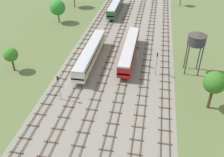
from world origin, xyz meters
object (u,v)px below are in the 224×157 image
at_px(water_tower, 197,40).
at_px(signal_post_nearest, 59,85).
at_px(passenger_coach_left_nearest, 90,53).
at_px(passenger_coach_left_mid, 116,5).
at_px(signal_post_near, 157,61).
at_px(signal_post_mid, 137,54).
at_px(passenger_coach_centre_near, 129,49).

height_order(water_tower, signal_post_nearest, water_tower).
bearing_deg(passenger_coach_left_nearest, passenger_coach_left_mid, 90.00).
distance_m(passenger_coach_left_mid, signal_post_near, 43.74).
xyz_separation_m(passenger_coach_left_mid, water_tower, (24.25, -37.73, 5.65)).
xyz_separation_m(signal_post_nearest, signal_post_near, (18.41, 12.62, 0.04)).
xyz_separation_m(water_tower, signal_post_nearest, (-26.55, -15.54, -4.63)).
xyz_separation_m(signal_post_nearest, signal_post_mid, (13.80, 15.75, -0.22)).
bearing_deg(signal_post_near, signal_post_mid, 145.78).
xyz_separation_m(passenger_coach_centre_near, signal_post_mid, (2.30, -3.32, 0.79)).
bearing_deg(signal_post_near, passenger_coach_left_mid, 111.61).
relative_size(signal_post_nearest, signal_post_near, 0.99).
distance_m(passenger_coach_centre_near, signal_post_nearest, 22.30).
distance_m(passenger_coach_centre_near, signal_post_near, 9.51).
distance_m(signal_post_near, signal_post_mid, 5.57).
xyz_separation_m(passenger_coach_left_nearest, signal_post_near, (16.11, -2.83, 1.05)).
xyz_separation_m(passenger_coach_left_mid, signal_post_near, (16.11, -40.65, 1.05)).
relative_size(passenger_coach_left_mid, signal_post_mid, 4.10).
xyz_separation_m(passenger_coach_centre_near, signal_post_near, (6.90, -6.45, 1.05)).
bearing_deg(water_tower, signal_post_nearest, -149.66).
height_order(passenger_coach_centre_near, signal_post_mid, signal_post_mid).
bearing_deg(signal_post_mid, passenger_coach_left_mid, 107.05).
bearing_deg(signal_post_mid, water_tower, -0.96).
xyz_separation_m(passenger_coach_left_mid, signal_post_mid, (11.50, -37.52, 0.79)).
relative_size(passenger_coach_centre_near, passenger_coach_left_mid, 1.00).
height_order(passenger_coach_centre_near, signal_post_nearest, signal_post_nearest).
height_order(passenger_coach_centre_near, signal_post_near, signal_post_near).
xyz_separation_m(passenger_coach_left_nearest, water_tower, (24.25, 0.08, 5.65)).
bearing_deg(signal_post_nearest, signal_post_near, 34.44).
height_order(passenger_coach_centre_near, passenger_coach_left_mid, same).
bearing_deg(signal_post_nearest, passenger_coach_left_nearest, 81.53).
distance_m(passenger_coach_left_nearest, signal_post_nearest, 15.66).
distance_m(signal_post_nearest, signal_post_near, 22.32).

